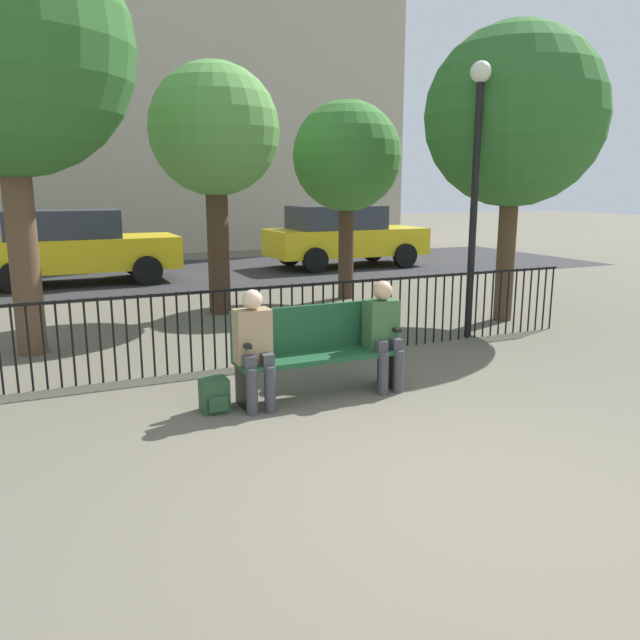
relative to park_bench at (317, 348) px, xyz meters
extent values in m
plane|color=#605B4C|center=(0.00, -2.42, -0.49)|extent=(80.00, 80.00, 0.00)
cube|color=#194728|center=(0.00, -0.08, -0.07)|extent=(1.74, 0.45, 0.05)
cube|color=#194728|center=(0.00, 0.12, 0.19)|extent=(1.74, 0.05, 0.47)
cube|color=black|center=(-0.81, -0.08, -0.29)|extent=(0.06, 0.38, 0.40)
cube|color=black|center=(0.81, -0.08, -0.29)|extent=(0.06, 0.38, 0.40)
cube|color=black|center=(-0.81, -0.08, 0.16)|extent=(0.06, 0.38, 0.04)
cube|color=black|center=(0.81, -0.08, 0.16)|extent=(0.06, 0.38, 0.04)
cylinder|color=#3D3D42|center=(-0.80, -0.30, -0.27)|extent=(0.11, 0.11, 0.45)
cylinder|color=#3D3D42|center=(-0.62, -0.30, -0.27)|extent=(0.11, 0.11, 0.45)
cube|color=#3D3D42|center=(-0.80, -0.20, 0.01)|extent=(0.11, 0.20, 0.12)
cube|color=#3D3D42|center=(-0.62, -0.20, 0.01)|extent=(0.11, 0.20, 0.12)
cube|color=#997F59|center=(-0.71, -0.08, 0.21)|extent=(0.34, 0.22, 0.52)
sphere|color=beige|center=(-0.71, -0.10, 0.57)|extent=(0.19, 0.19, 0.19)
cylinder|color=#3D3D42|center=(0.61, -0.30, -0.27)|extent=(0.11, 0.11, 0.45)
cylinder|color=#3D3D42|center=(0.79, -0.30, -0.27)|extent=(0.11, 0.11, 0.45)
cube|color=#3D3D42|center=(0.61, -0.20, 0.01)|extent=(0.11, 0.20, 0.12)
cube|color=#3D3D42|center=(0.79, -0.20, 0.01)|extent=(0.11, 0.20, 0.12)
cube|color=#335B33|center=(0.70, -0.08, 0.21)|extent=(0.34, 0.22, 0.50)
sphere|color=tan|center=(0.70, -0.10, 0.56)|extent=(0.20, 0.20, 0.20)
cube|color=#284C2D|center=(-1.10, -0.05, -0.33)|extent=(0.25, 0.23, 0.32)
cube|color=#284C2D|center=(-1.10, -0.18, -0.38)|extent=(0.18, 0.04, 0.14)
cylinder|color=black|center=(-2.82, 1.32, -0.02)|extent=(0.02, 0.02, 0.95)
cylinder|color=black|center=(-2.68, 1.32, -0.02)|extent=(0.02, 0.02, 0.95)
cylinder|color=black|center=(-2.54, 1.32, -0.02)|extent=(0.02, 0.02, 0.95)
cylinder|color=black|center=(-2.40, 1.32, -0.02)|extent=(0.02, 0.02, 0.95)
cylinder|color=black|center=(-2.26, 1.32, -0.02)|extent=(0.02, 0.02, 0.95)
cylinder|color=black|center=(-2.12, 1.32, -0.02)|extent=(0.02, 0.02, 0.95)
cylinder|color=black|center=(-1.98, 1.32, -0.02)|extent=(0.02, 0.02, 0.95)
cylinder|color=black|center=(-1.84, 1.32, -0.02)|extent=(0.02, 0.02, 0.95)
cylinder|color=black|center=(-1.70, 1.32, -0.02)|extent=(0.02, 0.02, 0.95)
cylinder|color=black|center=(-1.56, 1.32, -0.02)|extent=(0.02, 0.02, 0.95)
cylinder|color=black|center=(-1.42, 1.32, -0.02)|extent=(0.02, 0.02, 0.95)
cylinder|color=black|center=(-1.28, 1.32, -0.02)|extent=(0.02, 0.02, 0.95)
cylinder|color=black|center=(-1.14, 1.32, -0.02)|extent=(0.02, 0.02, 0.95)
cylinder|color=black|center=(-1.00, 1.32, -0.02)|extent=(0.02, 0.02, 0.95)
cylinder|color=black|center=(-0.86, 1.32, -0.02)|extent=(0.02, 0.02, 0.95)
cylinder|color=black|center=(-0.72, 1.32, -0.02)|extent=(0.02, 0.02, 0.95)
cylinder|color=black|center=(-0.58, 1.32, -0.02)|extent=(0.02, 0.02, 0.95)
cylinder|color=black|center=(-0.44, 1.32, -0.02)|extent=(0.02, 0.02, 0.95)
cylinder|color=black|center=(-0.30, 1.32, -0.02)|extent=(0.02, 0.02, 0.95)
cylinder|color=black|center=(-0.16, 1.32, -0.02)|extent=(0.02, 0.02, 0.95)
cylinder|color=black|center=(-0.02, 1.32, -0.02)|extent=(0.02, 0.02, 0.95)
cylinder|color=black|center=(0.12, 1.32, -0.02)|extent=(0.02, 0.02, 0.95)
cylinder|color=black|center=(0.26, 1.32, -0.02)|extent=(0.02, 0.02, 0.95)
cylinder|color=black|center=(0.40, 1.32, -0.02)|extent=(0.02, 0.02, 0.95)
cylinder|color=black|center=(0.54, 1.32, -0.02)|extent=(0.02, 0.02, 0.95)
cylinder|color=black|center=(0.68, 1.32, -0.02)|extent=(0.02, 0.02, 0.95)
cylinder|color=black|center=(0.82, 1.32, -0.02)|extent=(0.02, 0.02, 0.95)
cylinder|color=black|center=(0.96, 1.32, -0.02)|extent=(0.02, 0.02, 0.95)
cylinder|color=black|center=(1.10, 1.32, -0.02)|extent=(0.02, 0.02, 0.95)
cylinder|color=black|center=(1.24, 1.32, -0.02)|extent=(0.02, 0.02, 0.95)
cylinder|color=black|center=(1.38, 1.32, -0.02)|extent=(0.02, 0.02, 0.95)
cylinder|color=black|center=(1.52, 1.32, -0.02)|extent=(0.02, 0.02, 0.95)
cylinder|color=black|center=(1.66, 1.32, -0.02)|extent=(0.02, 0.02, 0.95)
cylinder|color=black|center=(1.80, 1.32, -0.02)|extent=(0.02, 0.02, 0.95)
cylinder|color=black|center=(1.94, 1.32, -0.02)|extent=(0.02, 0.02, 0.95)
cylinder|color=black|center=(2.08, 1.32, -0.02)|extent=(0.02, 0.02, 0.95)
cylinder|color=black|center=(2.22, 1.32, -0.02)|extent=(0.02, 0.02, 0.95)
cylinder|color=black|center=(2.36, 1.32, -0.02)|extent=(0.02, 0.02, 0.95)
cylinder|color=black|center=(2.50, 1.32, -0.02)|extent=(0.02, 0.02, 0.95)
cylinder|color=black|center=(2.64, 1.32, -0.02)|extent=(0.02, 0.02, 0.95)
cylinder|color=black|center=(2.78, 1.32, -0.02)|extent=(0.02, 0.02, 0.95)
cylinder|color=black|center=(2.92, 1.32, -0.02)|extent=(0.02, 0.02, 0.95)
cylinder|color=black|center=(3.06, 1.32, -0.02)|extent=(0.02, 0.02, 0.95)
cylinder|color=black|center=(3.20, 1.32, -0.02)|extent=(0.02, 0.02, 0.95)
cylinder|color=black|center=(3.34, 1.32, -0.02)|extent=(0.02, 0.02, 0.95)
cylinder|color=black|center=(3.48, 1.32, -0.02)|extent=(0.02, 0.02, 0.95)
cylinder|color=black|center=(3.62, 1.32, -0.02)|extent=(0.02, 0.02, 0.95)
cylinder|color=black|center=(3.76, 1.32, -0.02)|extent=(0.02, 0.02, 0.95)
cylinder|color=black|center=(3.90, 1.32, -0.02)|extent=(0.02, 0.02, 0.95)
cylinder|color=black|center=(4.04, 1.32, -0.02)|extent=(0.02, 0.02, 0.95)
cylinder|color=black|center=(4.18, 1.32, -0.02)|extent=(0.02, 0.02, 0.95)
cylinder|color=black|center=(4.32, 1.32, -0.02)|extent=(0.02, 0.02, 0.95)
cylinder|color=black|center=(4.46, 1.32, -0.02)|extent=(0.02, 0.02, 0.95)
cube|color=black|center=(0.00, 1.32, 0.44)|extent=(9.00, 0.03, 0.03)
cylinder|color=brown|center=(-2.67, 3.00, 0.95)|extent=(0.36, 0.36, 2.88)
sphere|color=#2D6628|center=(-2.67, 3.00, 3.23)|extent=(3.04, 3.04, 3.04)
cylinder|color=#422D1E|center=(2.85, 4.98, 0.56)|extent=(0.29, 0.29, 2.10)
sphere|color=#38752D|center=(2.85, 4.98, 2.17)|extent=(2.02, 2.02, 2.02)
cylinder|color=#422D1E|center=(0.25, 4.56, 0.72)|extent=(0.36, 0.36, 2.43)
sphere|color=#569342|center=(0.25, 4.56, 2.52)|extent=(2.11, 2.11, 2.11)
cylinder|color=#4C3823|center=(4.24, 2.12, 0.71)|extent=(0.29, 0.29, 2.41)
sphere|color=#2D6628|center=(4.24, 2.12, 2.66)|extent=(2.72, 2.72, 2.72)
cylinder|color=black|center=(3.01, 1.42, 1.26)|extent=(0.10, 0.10, 3.51)
sphere|color=silver|center=(3.01, 1.42, 3.10)|extent=(0.28, 0.28, 0.28)
cube|color=#2B2B2D|center=(0.00, 9.58, -0.49)|extent=(24.00, 6.00, 0.01)
cube|color=yellow|center=(-1.65, 9.09, 0.18)|extent=(4.20, 1.70, 0.70)
cube|color=#2D333D|center=(-1.97, 9.09, 0.83)|extent=(2.31, 1.56, 0.60)
cylinder|color=black|center=(-0.35, 8.22, -0.17)|extent=(0.64, 0.20, 0.64)
cylinder|color=black|center=(-0.35, 9.96, -0.17)|extent=(0.64, 0.20, 0.64)
cylinder|color=black|center=(-2.95, 8.22, -0.17)|extent=(0.64, 0.20, 0.64)
cylinder|color=black|center=(-2.95, 9.96, -0.17)|extent=(0.64, 0.20, 0.64)
cube|color=yellow|center=(5.06, 9.31, 0.18)|extent=(4.20, 1.70, 0.70)
cube|color=#2D333D|center=(4.75, 9.31, 0.83)|extent=(2.31, 1.56, 0.60)
cylinder|color=black|center=(6.37, 8.44, -0.17)|extent=(0.64, 0.20, 0.64)
cylinder|color=black|center=(6.37, 10.18, -0.17)|extent=(0.64, 0.20, 0.64)
cylinder|color=black|center=(3.76, 8.44, -0.17)|extent=(0.64, 0.20, 0.64)
cylinder|color=black|center=(3.76, 10.18, -0.17)|extent=(0.64, 0.20, 0.64)
camera|label=1|loc=(-2.53, -5.63, 1.61)|focal=35.00mm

